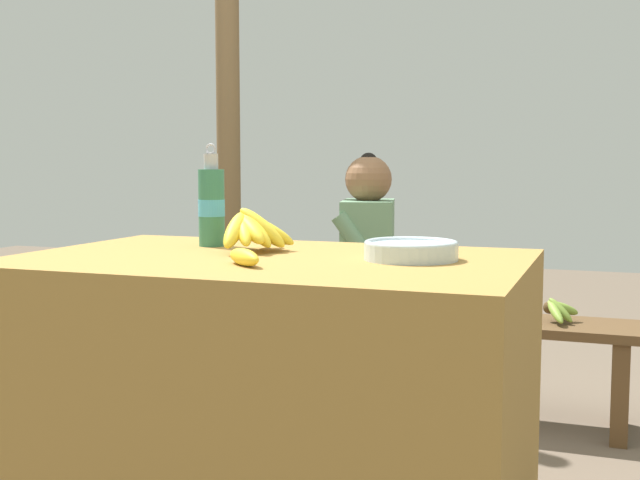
{
  "coord_description": "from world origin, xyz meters",
  "views": [
    {
      "loc": [
        0.79,
        -1.79,
        1.0
      ],
      "look_at": [
        0.11,
        0.05,
        0.81
      ],
      "focal_mm": 45.0,
      "sensor_mm": 36.0,
      "label": 1
    }
  ],
  "objects_px": {
    "support_post_near": "(228,99)",
    "seated_vendor": "(356,264)",
    "banana_bunch_green": "(557,309)",
    "water_bottle": "(212,205)",
    "wooden_bench": "(434,330)",
    "banana_bunch_ripe": "(254,229)",
    "serving_bowl": "(411,249)",
    "loose_banana_front": "(244,257)"
  },
  "relations": [
    {
      "from": "support_post_near",
      "to": "seated_vendor",
      "type": "bearing_deg",
      "value": -23.06
    },
    {
      "from": "banana_bunch_green",
      "to": "support_post_near",
      "type": "xyz_separation_m",
      "value": [
        -1.49,
        0.26,
        0.84
      ]
    },
    {
      "from": "seated_vendor",
      "to": "banana_bunch_green",
      "type": "xyz_separation_m",
      "value": [
        0.78,
        0.05,
        -0.14
      ]
    },
    {
      "from": "water_bottle",
      "to": "wooden_bench",
      "type": "distance_m",
      "value": 1.3
    },
    {
      "from": "banana_bunch_ripe",
      "to": "serving_bowl",
      "type": "relative_size",
      "value": 1.21
    },
    {
      "from": "loose_banana_front",
      "to": "banana_bunch_green",
      "type": "xyz_separation_m",
      "value": [
        0.59,
        1.47,
        -0.33
      ]
    },
    {
      "from": "serving_bowl",
      "to": "support_post_near",
      "type": "bearing_deg",
      "value": 129.41
    },
    {
      "from": "serving_bowl",
      "to": "banana_bunch_green",
      "type": "bearing_deg",
      "value": 78.12
    },
    {
      "from": "water_bottle",
      "to": "support_post_near",
      "type": "bearing_deg",
      "value": 114.89
    },
    {
      "from": "water_bottle",
      "to": "loose_banana_front",
      "type": "height_order",
      "value": "water_bottle"
    },
    {
      "from": "water_bottle",
      "to": "seated_vendor",
      "type": "height_order",
      "value": "water_bottle"
    },
    {
      "from": "serving_bowl",
      "to": "seated_vendor",
      "type": "relative_size",
      "value": 0.21
    },
    {
      "from": "water_bottle",
      "to": "banana_bunch_green",
      "type": "distance_m",
      "value": 1.47
    },
    {
      "from": "wooden_bench",
      "to": "seated_vendor",
      "type": "xyz_separation_m",
      "value": [
        -0.31,
        -0.04,
        0.26
      ]
    },
    {
      "from": "banana_bunch_ripe",
      "to": "seated_vendor",
      "type": "distance_m",
      "value": 1.19
    },
    {
      "from": "loose_banana_front",
      "to": "banana_bunch_green",
      "type": "bearing_deg",
      "value": 68.29
    },
    {
      "from": "banana_bunch_ripe",
      "to": "seated_vendor",
      "type": "relative_size",
      "value": 0.26
    },
    {
      "from": "wooden_bench",
      "to": "banana_bunch_green",
      "type": "relative_size",
      "value": 6.54
    },
    {
      "from": "banana_bunch_ripe",
      "to": "seated_vendor",
      "type": "height_order",
      "value": "seated_vendor"
    },
    {
      "from": "wooden_bench",
      "to": "banana_bunch_green",
      "type": "height_order",
      "value": "banana_bunch_green"
    },
    {
      "from": "banana_bunch_ripe",
      "to": "water_bottle",
      "type": "bearing_deg",
      "value": 152.09
    },
    {
      "from": "loose_banana_front",
      "to": "banana_bunch_green",
      "type": "relative_size",
      "value": 0.55
    },
    {
      "from": "banana_bunch_green",
      "to": "serving_bowl",
      "type": "bearing_deg",
      "value": -101.88
    },
    {
      "from": "loose_banana_front",
      "to": "seated_vendor",
      "type": "height_order",
      "value": "seated_vendor"
    },
    {
      "from": "banana_bunch_ripe",
      "to": "banana_bunch_green",
      "type": "xyz_separation_m",
      "value": [
        0.68,
        1.21,
        -0.38
      ]
    },
    {
      "from": "loose_banana_front",
      "to": "banana_bunch_green",
      "type": "distance_m",
      "value": 1.62
    },
    {
      "from": "water_bottle",
      "to": "wooden_bench",
      "type": "bearing_deg",
      "value": 70.84
    },
    {
      "from": "banana_bunch_green",
      "to": "water_bottle",
      "type": "bearing_deg",
      "value": -127.28
    },
    {
      "from": "serving_bowl",
      "to": "support_post_near",
      "type": "distance_m",
      "value": 2.0
    },
    {
      "from": "banana_bunch_ripe",
      "to": "loose_banana_front",
      "type": "height_order",
      "value": "banana_bunch_ripe"
    },
    {
      "from": "water_bottle",
      "to": "loose_banana_front",
      "type": "bearing_deg",
      "value": -52.83
    },
    {
      "from": "serving_bowl",
      "to": "banana_bunch_green",
      "type": "relative_size",
      "value": 0.92
    },
    {
      "from": "water_bottle",
      "to": "support_post_near",
      "type": "distance_m",
      "value": 1.57
    },
    {
      "from": "water_bottle",
      "to": "loose_banana_front",
      "type": "xyz_separation_m",
      "value": [
        0.27,
        -0.35,
        -0.09
      ]
    },
    {
      "from": "loose_banana_front",
      "to": "wooden_bench",
      "type": "relative_size",
      "value": 0.08
    },
    {
      "from": "banana_bunch_green",
      "to": "seated_vendor",
      "type": "bearing_deg",
      "value": -176.61
    },
    {
      "from": "water_bottle",
      "to": "support_post_near",
      "type": "xyz_separation_m",
      "value": [
        -0.64,
        1.38,
        0.41
      ]
    },
    {
      "from": "banana_bunch_ripe",
      "to": "banana_bunch_green",
      "type": "height_order",
      "value": "banana_bunch_ripe"
    },
    {
      "from": "banana_bunch_ripe",
      "to": "loose_banana_front",
      "type": "bearing_deg",
      "value": -69.43
    },
    {
      "from": "serving_bowl",
      "to": "wooden_bench",
      "type": "height_order",
      "value": "serving_bowl"
    },
    {
      "from": "water_bottle",
      "to": "banana_bunch_green",
      "type": "height_order",
      "value": "water_bottle"
    },
    {
      "from": "banana_bunch_ripe",
      "to": "serving_bowl",
      "type": "bearing_deg",
      "value": -4.14
    }
  ]
}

